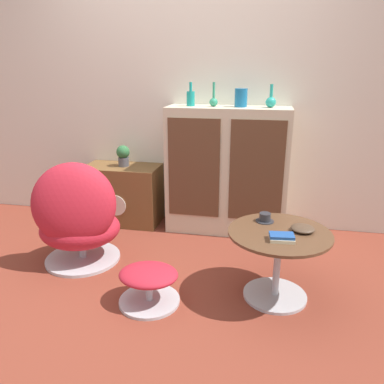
{
  "coord_description": "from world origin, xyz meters",
  "views": [
    {
      "loc": [
        0.72,
        -2.07,
        1.43
      ],
      "look_at": [
        0.19,
        0.54,
        0.55
      ],
      "focal_mm": 35.0,
      "sensor_mm": 36.0,
      "label": 1
    }
  ],
  "objects_px": {
    "tv_console": "(123,194)",
    "bowl": "(303,228)",
    "ottoman": "(149,281)",
    "book_stack": "(282,238)",
    "egg_chair": "(77,218)",
    "potted_plant": "(123,155)",
    "vase_inner_right": "(241,98)",
    "sideboard": "(227,171)",
    "vase_leftmost": "(191,98)",
    "vase_inner_left": "(214,101)",
    "teacup": "(265,218)",
    "vase_rightmost": "(271,101)",
    "coffee_table": "(278,254)"
  },
  "relations": [
    {
      "from": "potted_plant",
      "to": "vase_rightmost",
      "type": "bearing_deg",
      "value": 0.45
    },
    {
      "from": "book_stack",
      "to": "bowl",
      "type": "relative_size",
      "value": 1.05
    },
    {
      "from": "tv_console",
      "to": "coffee_table",
      "type": "xyz_separation_m",
      "value": [
        1.44,
        -1.02,
        0.03
      ]
    },
    {
      "from": "bowl",
      "to": "egg_chair",
      "type": "bearing_deg",
      "value": 175.64
    },
    {
      "from": "potted_plant",
      "to": "book_stack",
      "type": "relative_size",
      "value": 1.29
    },
    {
      "from": "tv_console",
      "to": "bowl",
      "type": "bearing_deg",
      "value": -31.76
    },
    {
      "from": "vase_inner_right",
      "to": "ottoman",
      "type": "bearing_deg",
      "value": -109.36
    },
    {
      "from": "sideboard",
      "to": "vase_leftmost",
      "type": "relative_size",
      "value": 5.65
    },
    {
      "from": "ottoman",
      "to": "book_stack",
      "type": "relative_size",
      "value": 2.55
    },
    {
      "from": "sideboard",
      "to": "egg_chair",
      "type": "distance_m",
      "value": 1.34
    },
    {
      "from": "vase_inner_right",
      "to": "bowl",
      "type": "height_order",
      "value": "vase_inner_right"
    },
    {
      "from": "egg_chair",
      "to": "vase_rightmost",
      "type": "bearing_deg",
      "value": 32.59
    },
    {
      "from": "sideboard",
      "to": "vase_leftmost",
      "type": "height_order",
      "value": "vase_leftmost"
    },
    {
      "from": "tv_console",
      "to": "vase_rightmost",
      "type": "relative_size",
      "value": 3.77
    },
    {
      "from": "tv_console",
      "to": "vase_inner_left",
      "type": "distance_m",
      "value": 1.24
    },
    {
      "from": "vase_leftmost",
      "to": "vase_rightmost",
      "type": "distance_m",
      "value": 0.67
    },
    {
      "from": "egg_chair",
      "to": "vase_inner_right",
      "type": "xyz_separation_m",
      "value": [
        1.11,
        0.87,
        0.83
      ]
    },
    {
      "from": "vase_rightmost",
      "to": "potted_plant",
      "type": "bearing_deg",
      "value": -179.55
    },
    {
      "from": "tv_console",
      "to": "egg_chair",
      "type": "height_order",
      "value": "egg_chair"
    },
    {
      "from": "coffee_table",
      "to": "vase_inner_right",
      "type": "distance_m",
      "value": 1.4
    },
    {
      "from": "sideboard",
      "to": "bowl",
      "type": "distance_m",
      "value": 1.15
    },
    {
      "from": "tv_console",
      "to": "egg_chair",
      "type": "distance_m",
      "value": 0.86
    },
    {
      "from": "coffee_table",
      "to": "bowl",
      "type": "distance_m",
      "value": 0.23
    },
    {
      "from": "ottoman",
      "to": "book_stack",
      "type": "xyz_separation_m",
      "value": [
        0.8,
        0.1,
        0.33
      ]
    },
    {
      "from": "coffee_table",
      "to": "vase_inner_right",
      "type": "height_order",
      "value": "vase_inner_right"
    },
    {
      "from": "coffee_table",
      "to": "bowl",
      "type": "xyz_separation_m",
      "value": [
        0.14,
        0.04,
        0.17
      ]
    },
    {
      "from": "tv_console",
      "to": "vase_inner_right",
      "type": "relative_size",
      "value": 4.66
    },
    {
      "from": "vase_rightmost",
      "to": "bowl",
      "type": "xyz_separation_m",
      "value": [
        0.24,
        -0.99,
        -0.69
      ]
    },
    {
      "from": "teacup",
      "to": "bowl",
      "type": "xyz_separation_m",
      "value": [
        0.23,
        -0.11,
        -0.01
      ]
    },
    {
      "from": "egg_chair",
      "to": "vase_inner_left",
      "type": "distance_m",
      "value": 1.47
    },
    {
      "from": "ottoman",
      "to": "potted_plant",
      "type": "height_order",
      "value": "potted_plant"
    },
    {
      "from": "vase_rightmost",
      "to": "potted_plant",
      "type": "distance_m",
      "value": 1.41
    },
    {
      "from": "vase_leftmost",
      "to": "teacup",
      "type": "bearing_deg",
      "value": -52.1
    },
    {
      "from": "egg_chair",
      "to": "tv_console",
      "type": "bearing_deg",
      "value": 88.64
    },
    {
      "from": "sideboard",
      "to": "potted_plant",
      "type": "bearing_deg",
      "value": -179.61
    },
    {
      "from": "ottoman",
      "to": "vase_inner_right",
      "type": "distance_m",
      "value": 1.69
    },
    {
      "from": "vase_inner_right",
      "to": "teacup",
      "type": "height_order",
      "value": "vase_inner_right"
    },
    {
      "from": "egg_chair",
      "to": "vase_rightmost",
      "type": "xyz_separation_m",
      "value": [
        1.36,
        0.87,
        0.8
      ]
    },
    {
      "from": "vase_inner_right",
      "to": "potted_plant",
      "type": "bearing_deg",
      "value": -179.44
    },
    {
      "from": "vase_inner_left",
      "to": "teacup",
      "type": "height_order",
      "value": "vase_inner_left"
    },
    {
      "from": "egg_chair",
      "to": "bowl",
      "type": "xyz_separation_m",
      "value": [
        1.6,
        -0.12,
        0.11
      ]
    },
    {
      "from": "vase_inner_right",
      "to": "potted_plant",
      "type": "xyz_separation_m",
      "value": [
        -1.07,
        -0.01,
        -0.53
      ]
    },
    {
      "from": "ottoman",
      "to": "egg_chair",
      "type": "bearing_deg",
      "value": 150.02
    },
    {
      "from": "coffee_table",
      "to": "vase_leftmost",
      "type": "distance_m",
      "value": 1.56
    },
    {
      "from": "bowl",
      "to": "vase_rightmost",
      "type": "bearing_deg",
      "value": 103.84
    },
    {
      "from": "tv_console",
      "to": "bowl",
      "type": "distance_m",
      "value": 1.87
    },
    {
      "from": "teacup",
      "to": "book_stack",
      "type": "distance_m",
      "value": 0.29
    },
    {
      "from": "vase_inner_right",
      "to": "book_stack",
      "type": "relative_size",
      "value": 0.99
    },
    {
      "from": "coffee_table",
      "to": "potted_plant",
      "type": "xyz_separation_m",
      "value": [
        -1.42,
        1.02,
        0.36
      ]
    },
    {
      "from": "ottoman",
      "to": "potted_plant",
      "type": "xyz_separation_m",
      "value": [
        -0.63,
        1.24,
        0.51
      ]
    }
  ]
}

